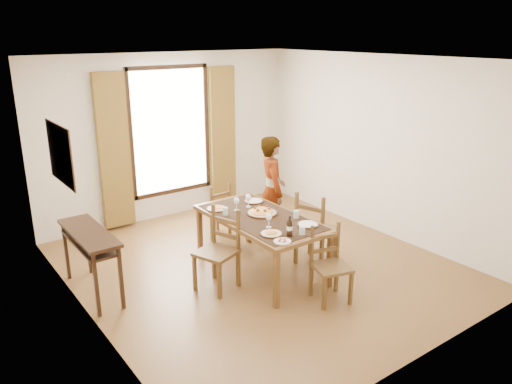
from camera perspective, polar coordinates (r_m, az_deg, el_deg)
ground at (r=6.78m, az=0.37°, el=-8.44°), size 5.00×5.00×0.00m
room_shell at (r=6.35m, az=-0.33°, el=4.54°), size 4.60×5.10×2.74m
console_table at (r=6.16m, az=-18.51°, el=-5.27°), size 0.38×1.20×0.80m
dining_table at (r=6.39m, az=0.54°, el=-3.37°), size 0.95×1.83×0.76m
chair_west at (r=6.09m, az=-4.36°, el=-6.88°), size 0.56×0.56×0.99m
chair_north at (r=7.57m, az=-4.64°, el=-2.28°), size 0.40×0.40×0.87m
chair_south at (r=5.89m, az=8.46°, el=-8.44°), size 0.49×0.49×0.89m
chair_east at (r=6.72m, az=6.75°, el=-4.39°), size 0.57×0.57×1.02m
man at (r=7.23m, az=1.85°, el=0.15°), size 0.86×0.80×1.61m
plate_sw at (r=5.81m, az=1.75°, el=-4.64°), size 0.27×0.27×0.05m
plate_se at (r=6.11m, az=5.95°, el=-3.57°), size 0.27×0.27×0.05m
plate_nw at (r=6.63m, az=-4.49°, el=-1.78°), size 0.27×0.27×0.05m
plate_ne at (r=6.90m, az=-0.25°, el=-0.92°), size 0.27×0.27×0.05m
pasta_platter at (r=6.44m, az=0.70°, el=-2.12°), size 0.40×0.40×0.10m
caprese_plate at (r=5.62m, az=3.04°, el=-5.55°), size 0.20×0.20×0.04m
wine_glass_a at (r=5.99m, az=1.47°, el=-3.26°), size 0.08×0.08×0.18m
wine_glass_b at (r=6.67m, az=-0.88°, el=-1.00°), size 0.08×0.08×0.18m
wine_glass_c at (r=6.55m, az=-2.24°, el=-1.37°), size 0.08×0.08×0.18m
tumbler_a at (r=6.33m, az=4.64°, el=-2.55°), size 0.07×0.07×0.10m
tumbler_b at (r=6.42m, az=-3.52°, el=-2.20°), size 0.07×0.07×0.10m
tumbler_c at (r=5.83m, az=5.31°, el=-4.39°), size 0.07×0.07×0.10m
wine_bottle at (r=5.75m, az=3.87°, el=-3.90°), size 0.07×0.07×0.25m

